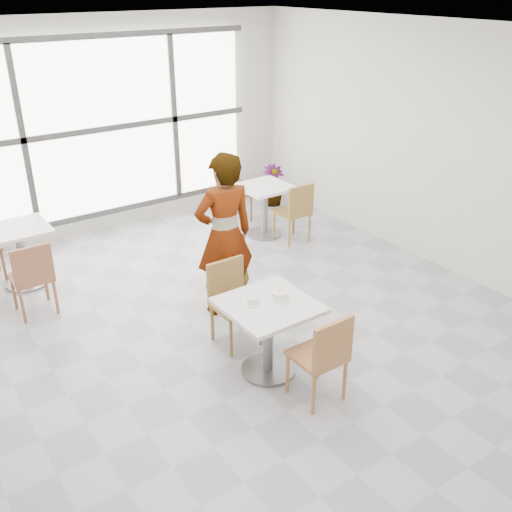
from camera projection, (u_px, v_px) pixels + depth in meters
floor at (240, 330)px, 6.22m from camera, size 7.00×7.00×0.00m
ceiling at (236, 31)px, 4.91m from camera, size 7.00×7.00×0.00m
wall_back at (102, 128)px, 8.15m from camera, size 6.00×0.00×6.00m
wall_right at (442, 150)px, 7.11m from camera, size 0.00×7.00×7.00m
window at (104, 129)px, 8.10m from camera, size 4.60×0.07×2.52m
main_table at (268, 325)px, 5.34m from camera, size 0.80×0.80×0.75m
chair_near at (324, 354)px, 4.97m from camera, size 0.42×0.42×0.87m
chair_far at (231, 297)px, 5.86m from camera, size 0.42×0.42×0.87m
oatmeal_bowl at (280, 295)px, 5.30m from camera, size 0.21×0.21×0.09m
coffee_cup at (252, 301)px, 5.22m from camera, size 0.16×0.13×0.07m
person at (224, 235)px, 6.21m from camera, size 0.72×0.52×1.83m
bg_table_left at (21, 248)px, 6.94m from camera, size 0.70×0.70×0.75m
bg_table_right at (264, 203)px, 8.30m from camera, size 0.70×0.70×0.75m
bg_chair_left_near at (32, 275)px, 6.29m from camera, size 0.42×0.42×0.87m
bg_chair_right_near at (296, 209)px, 8.05m from camera, size 0.42×0.42×0.87m
bg_chair_right_far at (232, 188)px, 8.86m from camera, size 0.42×0.42×0.87m
plant_right at (273, 185)px, 9.49m from camera, size 0.42×0.42×0.66m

